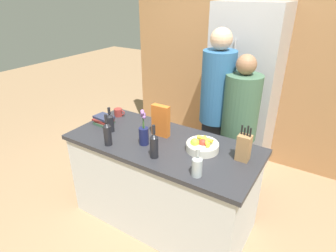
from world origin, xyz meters
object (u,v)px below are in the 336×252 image
(book_stack, at_px, (104,120))
(bottle_water, at_px, (110,122))
(cereal_box, at_px, (161,121))
(bottle_oil, at_px, (197,165))
(flower_vase, at_px, (144,132))
(person_at_sink, at_px, (216,107))
(coffee_mug, at_px, (118,112))
(bottle_wine, at_px, (154,145))
(bottle_vinegar, at_px, (107,133))
(refrigerator, at_px, (244,92))
(fruit_bowl, at_px, (202,145))
(person_in_blue, at_px, (239,126))
(knife_block, at_px, (244,147))

(book_stack, distance_m, bottle_water, 0.20)
(cereal_box, relative_size, bottle_oil, 1.32)
(flower_vase, bearing_deg, person_at_sink, 68.59)
(coffee_mug, bearing_deg, flower_vase, -30.03)
(book_stack, distance_m, bottle_oil, 1.24)
(cereal_box, xyz_separation_m, person_at_sink, (0.29, 0.60, -0.00))
(bottle_wine, bearing_deg, bottle_vinegar, -174.07)
(refrigerator, distance_m, fruit_bowl, 1.29)
(flower_vase, height_order, person_in_blue, person_in_blue)
(book_stack, bearing_deg, cereal_box, 9.22)
(person_at_sink, bearing_deg, bottle_oil, -94.18)
(coffee_mug, xyz_separation_m, book_stack, (0.01, -0.23, 0.00))
(cereal_box, distance_m, bottle_water, 0.50)
(bottle_oil, relative_size, bottle_wine, 0.78)
(book_stack, relative_size, person_at_sink, 0.11)
(fruit_bowl, relative_size, person_in_blue, 0.17)
(flower_vase, height_order, bottle_water, flower_vase)
(flower_vase, height_order, book_stack, flower_vase)
(fruit_bowl, distance_m, flower_vase, 0.52)
(coffee_mug, bearing_deg, refrigerator, 48.09)
(fruit_bowl, height_order, coffee_mug, fruit_bowl)
(refrigerator, xyz_separation_m, knife_block, (0.42, -1.24, -0.01))
(cereal_box, distance_m, person_in_blue, 0.80)
(refrigerator, distance_m, flower_vase, 1.52)
(book_stack, bearing_deg, fruit_bowl, 3.24)
(bottle_wine, height_order, bottle_water, bottle_wine)
(bottle_vinegar, height_order, person_at_sink, person_at_sink)
(bottle_oil, bearing_deg, knife_block, 61.27)
(bottle_oil, bearing_deg, bottle_wine, 174.23)
(fruit_bowl, xyz_separation_m, bottle_water, (-0.90, -0.15, 0.05))
(fruit_bowl, distance_m, coffee_mug, 1.10)
(flower_vase, distance_m, bottle_wine, 0.24)
(knife_block, bearing_deg, refrigerator, 108.76)
(fruit_bowl, height_order, book_stack, fruit_bowl)
(cereal_box, relative_size, bottle_wine, 1.03)
(cereal_box, xyz_separation_m, bottle_water, (-0.46, -0.19, -0.05))
(refrigerator, xyz_separation_m, cereal_box, (-0.36, -1.25, 0.03))
(person_at_sink, bearing_deg, fruit_bowl, -96.31)
(refrigerator, bearing_deg, flower_vase, -105.25)
(bottle_vinegar, distance_m, bottle_water, 0.26)
(knife_block, xyz_separation_m, book_stack, (-1.42, -0.10, -0.07))
(fruit_bowl, relative_size, bottle_water, 1.13)
(cereal_box, height_order, book_stack, cereal_box)
(flower_vase, distance_m, cereal_box, 0.22)
(cereal_box, bearing_deg, fruit_bowl, -5.25)
(fruit_bowl, relative_size, bottle_oil, 1.23)
(person_at_sink, xyz_separation_m, person_in_blue, (0.28, -0.05, -0.13))
(flower_vase, bearing_deg, cereal_box, 81.06)
(refrigerator, relative_size, bottle_wine, 6.92)
(flower_vase, bearing_deg, fruit_bowl, 20.21)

